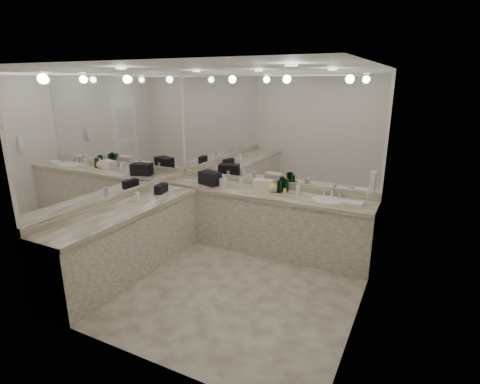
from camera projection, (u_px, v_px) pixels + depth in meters
The scene contains 39 objects.
floor at pixel (225, 284), 4.72m from camera, with size 3.20×3.20×0.00m, color #BEB4A2.
ceiling at pixel (222, 67), 3.98m from camera, with size 3.20×3.20×0.00m, color white.
wall_back at pixel (272, 161), 5.63m from camera, with size 3.20×0.02×2.60m, color silver.
wall_left at pixel (120, 170), 5.04m from camera, with size 0.02×3.00×2.60m, color silver.
wall_right at pixel (367, 204), 3.66m from camera, with size 0.02×3.00×2.60m, color silver.
vanity_back_base at pixel (263, 222), 5.63m from camera, with size 3.20×0.60×0.84m, color beige.
vanity_back_top at pixel (264, 193), 5.49m from camera, with size 3.20×0.64×0.06m, color beige.
vanity_left_base at pixel (127, 243), 4.90m from camera, with size 0.60×2.40×0.84m, color beige.
vanity_left_top at pixel (124, 210), 4.77m from camera, with size 0.64×2.42×0.06m, color beige.
backsplash_back at pixel (271, 183), 5.71m from camera, with size 3.20×0.04×0.10m, color beige.
backsplash_left at pixel (124, 195), 5.13m from camera, with size 0.04×3.00×0.10m, color beige.
mirror_back at pixel (273, 129), 5.49m from camera, with size 3.12×0.01×1.55m, color white.
mirror_left at pixel (117, 135), 4.90m from camera, with size 0.01×2.92×1.55m, color white.
sink at pixel (328, 201), 5.08m from camera, with size 0.44×0.44×0.03m, color white.
faucet at pixel (332, 191), 5.24m from camera, with size 0.24×0.16×0.14m, color silver.
wall_phone at pixel (373, 182), 4.26m from camera, with size 0.06×0.10×0.24m, color white.
door at pixel (353, 246), 3.31m from camera, with size 0.02×0.82×2.10m, color white.
black_toiletry_bag at pixel (210, 178), 5.83m from camera, with size 0.34×0.21×0.20m, color black.
black_bag_spill at pixel (161, 188), 5.40m from camera, with size 0.11×0.24×0.13m, color black.
cream_cosmetic_case at pixel (263, 185), 5.54m from camera, with size 0.27×0.17×0.16m, color beige.
hand_towel at pixel (354, 204), 4.88m from camera, with size 0.24×0.16×0.04m, color white.
lotion_left at pixel (137, 197), 4.97m from camera, with size 0.06×0.06×0.14m, color white.
soap_bottle_a at pixel (225, 181), 5.72m from camera, with size 0.07×0.07×0.18m, color white.
soap_bottle_b at pixel (223, 181), 5.69m from camera, with size 0.09×0.09×0.20m, color silver.
soap_bottle_c at pixel (273, 186), 5.43m from camera, with size 0.15×0.15×0.19m, color #E9C47E.
green_bottle_0 at pixel (281, 185), 5.47m from camera, with size 0.06×0.06×0.19m, color #124F2A.
green_bottle_1 at pixel (282, 184), 5.48m from camera, with size 0.07×0.07×0.22m, color #124F2A.
green_bottle_2 at pixel (282, 184), 5.47m from camera, with size 0.07×0.07×0.22m, color #124F2A.
green_bottle_3 at pixel (279, 186), 5.39m from camera, with size 0.07×0.07×0.19m, color #124F2A.
green_bottle_4 at pixel (287, 185), 5.46m from camera, with size 0.06×0.06×0.18m, color #124F2A.
amenity_bottle_0 at pixel (298, 191), 5.27m from camera, with size 0.05×0.05×0.15m, color white.
amenity_bottle_1 at pixel (260, 185), 5.58m from camera, with size 0.06×0.06×0.12m, color white.
amenity_bottle_2 at pixel (285, 191), 5.37m from camera, with size 0.04×0.04×0.07m, color #F2D84C.
amenity_bottle_3 at pixel (266, 186), 5.49m from camera, with size 0.04×0.04×0.14m, color white.
amenity_bottle_4 at pixel (300, 192), 5.36m from camera, with size 0.04×0.04×0.06m, color white.
amenity_bottle_5 at pixel (215, 180), 5.91m from camera, with size 0.05×0.05×0.12m, color silver.
amenity_bottle_6 at pixel (299, 189), 5.35m from camera, with size 0.05×0.05×0.15m, color silver.
amenity_bottle_7 at pixel (259, 184), 5.61m from camera, with size 0.04×0.04×0.14m, color #E0B28C.
amenity_bottle_8 at pixel (241, 183), 5.67m from camera, with size 0.06×0.06×0.14m, color silver.
Camera 1 is at (2.06, -3.66, 2.46)m, focal length 28.00 mm.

